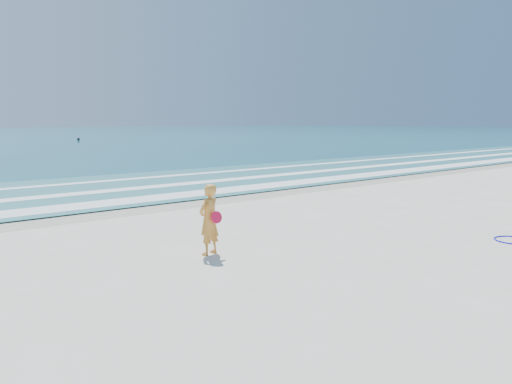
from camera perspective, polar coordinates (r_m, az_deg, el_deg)
ground at (r=10.89m, az=12.56°, el=-7.68°), size 400.00×400.00×0.00m
wet_sand at (r=17.76m, az=-10.86°, el=-1.47°), size 400.00×2.40×0.00m
shallow at (r=22.23m, az=-17.02°, el=0.37°), size 400.00×10.00×0.01m
foam_near at (r=18.89m, az=-12.75°, el=-0.79°), size 400.00×1.40×0.01m
foam_mid at (r=21.50m, az=-16.21°, el=0.17°), size 400.00×0.90×0.01m
foam_far at (r=24.55m, az=-19.24°, el=1.00°), size 400.00×0.60×0.01m
buoy at (r=75.84m, az=-19.63°, el=5.71°), size 0.39×0.39×0.39m
woman at (r=11.00m, az=-5.40°, el=-3.15°), size 0.66×0.54×1.57m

